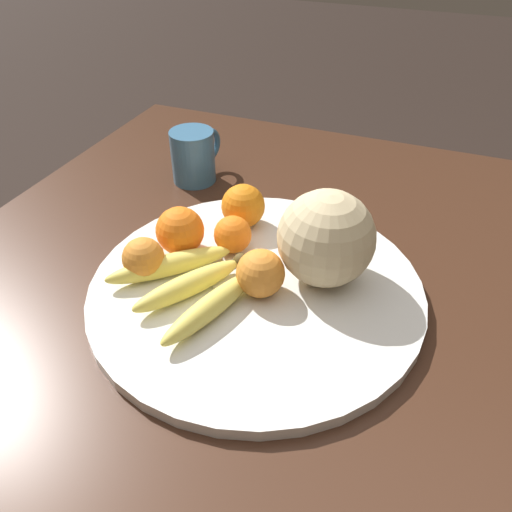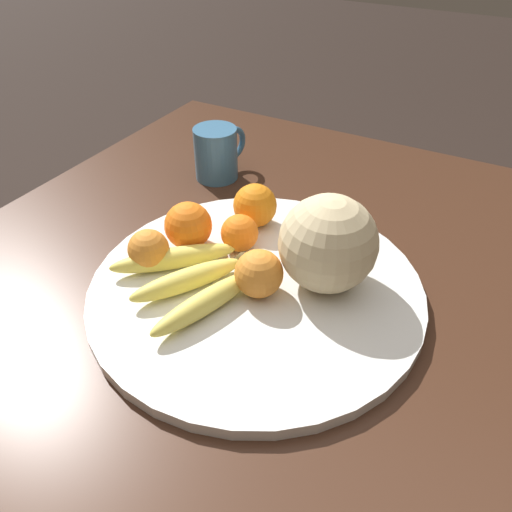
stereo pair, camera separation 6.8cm
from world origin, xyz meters
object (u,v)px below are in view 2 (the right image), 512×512
kitchen_table (208,366)px  orange_front_left (240,233)px  banana_bunch (189,278)px  produce_tag (244,274)px  melon (328,244)px  fruit_bowl (256,288)px  orange_front_right (259,274)px  orange_mid_center (188,226)px  orange_back_right (149,250)px  ceramic_mug (217,153)px  orange_back_left (255,205)px

kitchen_table → orange_front_left: (-0.14, -0.02, 0.15)m
banana_bunch → produce_tag: banana_bunch is taller
melon → fruit_bowl: bearing=-58.8°
banana_bunch → orange_front_right: size_ratio=3.27×
kitchen_table → produce_tag: (-0.08, 0.02, 0.12)m
orange_mid_center → orange_back_right: orange_mid_center is taller
melon → orange_front_left: 0.15m
produce_tag → banana_bunch: bearing=-1.8°
banana_bunch → produce_tag: bearing=169.1°
orange_mid_center → ceramic_mug: 0.26m
fruit_bowl → produce_tag: size_ratio=5.09×
melon → orange_front_right: (0.06, -0.07, -0.03)m
orange_mid_center → orange_back_left: 0.12m
kitchen_table → fruit_bowl: size_ratio=2.79×
orange_back_left → produce_tag: (0.12, 0.05, -0.03)m
fruit_bowl → orange_front_left: orange_front_left is taller
fruit_bowl → produce_tag: bearing=-109.1°
orange_front_right → fruit_bowl: bearing=-139.0°
orange_front_left → produce_tag: 0.07m
produce_tag → ceramic_mug: ceramic_mug is taller
orange_mid_center → kitchen_table: bearing=41.3°
kitchen_table → produce_tag: produce_tag is taller
banana_bunch → produce_tag: size_ratio=2.37×
orange_back_left → orange_back_right: 0.19m
fruit_bowl → orange_front_left: size_ratio=8.19×
orange_front_right → ceramic_mug: size_ratio=0.56×
orange_mid_center → fruit_bowl: bearing=76.9°
orange_back_left → ceramic_mug: 0.21m
fruit_bowl → banana_bunch: bearing=-56.8°
orange_front_left → ceramic_mug: ceramic_mug is taller
kitchen_table → orange_front_left: 0.21m
kitchen_table → orange_mid_center: orange_mid_center is taller
fruit_bowl → orange_back_left: bearing=-150.6°
orange_back_right → produce_tag: (-0.05, 0.13, -0.03)m
kitchen_table → fruit_bowl: bearing=151.1°
kitchen_table → orange_front_left: orange_front_left is taller
banana_bunch → produce_tag: 0.08m
fruit_bowl → ceramic_mug: (-0.27, -0.23, 0.04)m
orange_front_left → orange_back_right: 0.14m
banana_bunch → ceramic_mug: ceramic_mug is taller
orange_back_left → banana_bunch: bearing=-1.1°
melon → orange_mid_center: 0.22m
orange_front_left → orange_back_right: orange_back_right is taller
ceramic_mug → melon: bearing=55.4°
banana_bunch → orange_front_left: 0.11m
orange_mid_center → banana_bunch: bearing=34.6°
orange_front_right → orange_mid_center: 0.15m
orange_front_left → produce_tag: (0.05, 0.04, -0.03)m
orange_front_right → ceramic_mug: bearing=-139.0°
orange_front_left → banana_bunch: bearing=-8.0°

